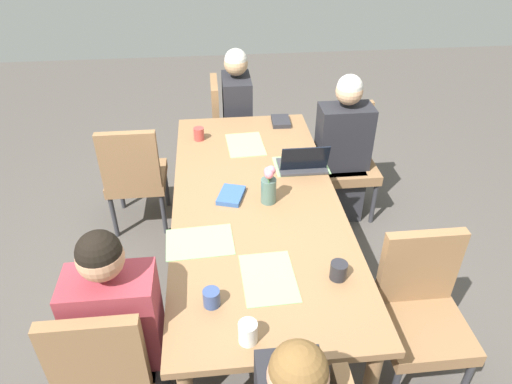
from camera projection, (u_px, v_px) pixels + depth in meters
name	position (u px, v px, depth m)	size (l,w,h in m)	color
ground_plane	(256.00, 284.00, 3.25)	(10.00, 10.00, 0.00)	#4C4742
dining_table	(256.00, 207.00, 2.87)	(2.33, 1.01, 0.73)	olive
chair_far_left_near	(108.00, 361.00, 2.16)	(0.44, 0.44, 0.90)	olive
person_far_left_near	(122.00, 343.00, 2.21)	(0.36, 0.40, 1.19)	#2D2D33
chair_head_right_left_far	(229.00, 123.00, 4.22)	(0.44, 0.44, 0.90)	olive
person_head_right_left_far	(237.00, 123.00, 4.16)	(0.40, 0.36, 1.19)	#2D2D33
chair_near_right_near	(346.00, 154.00, 3.75)	(0.44, 0.44, 0.90)	olive
person_near_right_near	(342.00, 156.00, 3.67)	(0.36, 0.40, 1.19)	#2D2D33
chair_near_right_mid	(421.00, 306.00, 2.43)	(0.44, 0.44, 0.90)	olive
chair_far_right_far	(135.00, 173.00, 3.51)	(0.44, 0.44, 0.90)	olive
flower_vase	(269.00, 185.00, 2.74)	(0.11, 0.09, 0.25)	#4C6B60
placemat_far_left_near	(200.00, 242.00, 2.50)	(0.36, 0.26, 0.00)	#7FAD70
placemat_head_left_left_mid	(269.00, 278.00, 2.28)	(0.36, 0.26, 0.00)	#7FAD70
placemat_head_right_left_far	(245.00, 145.00, 3.40)	(0.36, 0.26, 0.00)	#7FAD70
placemat_near_right_near	(301.00, 165.00, 3.16)	(0.36, 0.26, 0.00)	#7FAD70
laptop_near_right_near	(303.00, 164.00, 3.09)	(0.22, 0.32, 0.21)	#38383D
coffee_mug_near_left	(339.00, 271.00, 2.26)	(0.08, 0.08, 0.09)	#232328
coffee_mug_near_right	(248.00, 332.00, 1.95)	(0.08, 0.08, 0.10)	white
coffee_mug_centre_left	(199.00, 134.00, 3.44)	(0.08, 0.08, 0.09)	#AD3D38
coffee_mug_centre_right	(211.00, 298.00, 2.12)	(0.08, 0.08, 0.09)	#33477A
book_red_cover	(231.00, 195.00, 2.84)	(0.20, 0.14, 0.03)	#335693
book_blue_cover	(281.00, 121.00, 3.69)	(0.20, 0.14, 0.03)	#28282D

